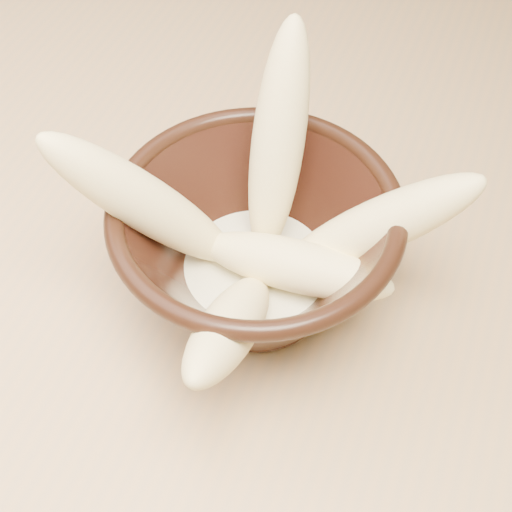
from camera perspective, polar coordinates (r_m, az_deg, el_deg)
The scene contains 8 objects.
table at distance 0.68m, azimuth -14.15°, elevation 2.05°, with size 1.20×0.80×0.75m.
bowl at distance 0.47m, azimuth -0.00°, elevation 0.66°, with size 0.19×0.19×0.10m.
milk_puddle at distance 0.49m, azimuth -0.00°, elevation -1.18°, with size 0.11×0.11×0.01m, color beige.
banana_upright at distance 0.47m, azimuth 1.79°, elevation 9.12°, with size 0.03×0.03×0.16m, color #FADD94.
banana_left at distance 0.45m, azimuth -8.87°, elevation 4.19°, with size 0.03×0.03×0.16m, color #FADD94.
banana_right at distance 0.46m, azimuth 9.67°, elevation 2.34°, with size 0.03×0.03×0.15m, color #FADD94.
banana_across at distance 0.46m, azimuth 3.16°, elevation -0.78°, with size 0.03×0.03×0.13m, color #FADD94.
banana_front at distance 0.42m, azimuth -2.12°, elevation -5.71°, with size 0.03×0.03×0.13m, color #FADD94.
Camera 1 is at (0.31, -0.34, 1.18)m, focal length 50.00 mm.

